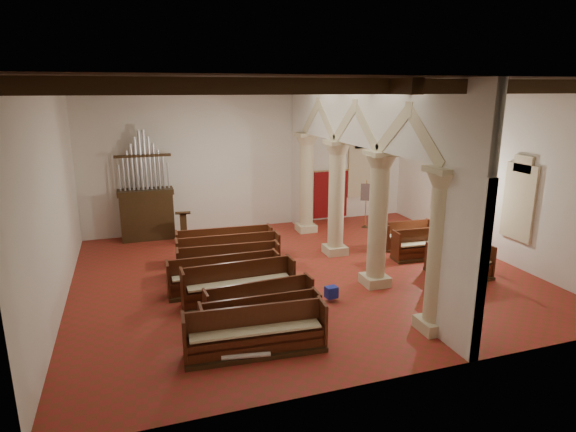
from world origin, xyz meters
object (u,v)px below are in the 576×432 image
Objects in this scene: nave_pew_0 at (256,339)px; lectern at (184,231)px; pipe_organ at (146,205)px; processional_banner at (366,210)px; aisle_pew_0 at (462,270)px.

lectern is at bearing 98.02° from nave_pew_0.
nave_pew_0 is at bearing -79.81° from lectern.
pipe_organ is at bearing 104.77° from nave_pew_0.
lectern is 7.65m from processional_banner.
pipe_organ is at bearing -163.24° from processional_banner.
processional_banner is at bearing 53.87° from nave_pew_0.
pipe_organ is 1.36× the size of nave_pew_0.
nave_pew_0 is (1.87, -9.67, -1.01)m from pipe_organ.
processional_banner is 0.64× the size of nave_pew_0.
lectern is 0.68× the size of aisle_pew_0.
nave_pew_0 is at bearing -164.10° from aisle_pew_0.
pipe_organ reaches higher than lectern.
lectern is 0.43× the size of nave_pew_0.
aisle_pew_0 is at bearing -40.00° from pipe_organ.
pipe_organ is 1.96m from lectern.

